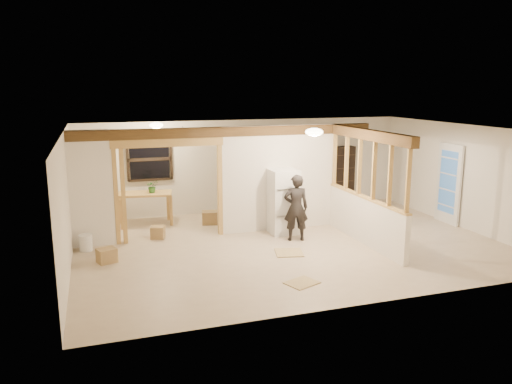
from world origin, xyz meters
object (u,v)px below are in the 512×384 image
object	(u,v)px
work_table	(146,209)
shop_vac	(104,228)
refrigerator	(283,202)
woman	(296,208)
bookshelf	(339,176)

from	to	relation	value
work_table	shop_vac	bearing A→B (deg)	-125.31
refrigerator	woman	distance (m)	0.62
refrigerator	woman	xyz separation A→B (m)	(0.06, -0.62, -0.01)
bookshelf	woman	bearing A→B (deg)	-131.82
refrigerator	shop_vac	bearing A→B (deg)	169.65
refrigerator	shop_vac	size ratio (longest dim) A/B	2.70
shop_vac	bookshelf	xyz separation A→B (m)	(6.59, 1.47, 0.57)
refrigerator	bookshelf	world-z (taller)	bookshelf
work_table	shop_vac	world-z (taller)	work_table
refrigerator	bookshelf	distance (m)	3.40
refrigerator	woman	size ratio (longest dim) A/B	1.01
woman	bookshelf	xyz separation A→B (m)	(2.52, 2.82, 0.10)
woman	bookshelf	bearing A→B (deg)	-117.62
woman	shop_vac	world-z (taller)	woman
work_table	bookshelf	bearing A→B (deg)	15.03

